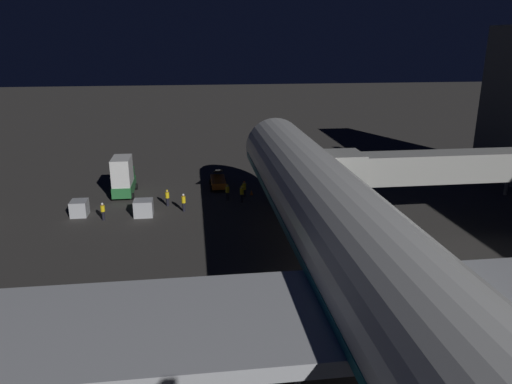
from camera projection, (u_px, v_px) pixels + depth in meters
name	position (u px, v px, depth m)	size (l,w,h in m)	color
ground_plane	(327.00, 300.00, 31.49)	(320.00, 320.00, 0.00)	#383533
airliner_at_gate	(404.00, 313.00, 19.61)	(49.08, 70.40, 18.41)	silver
jet_bridge	(415.00, 168.00, 41.40)	(19.43, 3.40, 7.26)	#9E9E99
catering_truck	(123.00, 177.00, 52.09)	(2.36, 5.17, 4.33)	#287038
belt_loader	(218.00, 180.00, 55.23)	(1.96, 7.19, 3.09)	orange
baggage_container_near_belt	(79.00, 208.00, 46.42)	(1.54, 1.82, 1.51)	#B7BABF
baggage_container_mid_row	(144.00, 208.00, 46.35)	(1.78, 1.67, 1.59)	#B7BABF
ground_crew_near_nose_gear	(184.00, 202.00, 47.46)	(0.40, 0.40, 1.84)	black
ground_crew_by_belt_loader	(103.00, 211.00, 45.16)	(0.40, 0.40, 1.73)	black
ground_crew_marshaller_fwd	(167.00, 197.00, 49.05)	(0.40, 0.40, 1.75)	black
ground_crew_under_port_wing	(227.00, 192.00, 50.64)	(0.40, 0.40, 1.83)	black
ground_crew_by_tug	(244.00, 188.00, 51.94)	(0.40, 0.40, 1.77)	black
ground_crew_walking_aft	(242.00, 193.00, 50.18)	(0.40, 0.40, 1.82)	black
traffic_cone_nose_port	(291.00, 191.00, 53.31)	(0.36, 0.36, 0.55)	orange
traffic_cone_nose_starboard	(251.00, 192.00, 52.76)	(0.36, 0.36, 0.55)	orange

